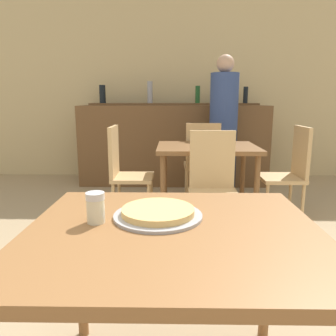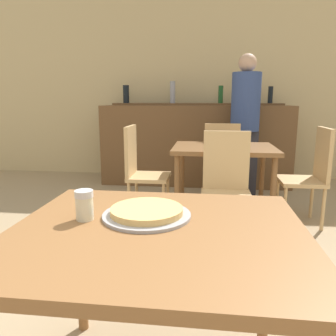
% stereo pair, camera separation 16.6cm
% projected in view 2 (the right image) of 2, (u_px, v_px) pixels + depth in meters
% --- Properties ---
extents(wall_back, '(8.00, 0.05, 2.80)m').
position_uv_depth(wall_back, '(197.00, 85.00, 4.94)').
color(wall_back, '#D1B784').
rests_on(wall_back, ground_plane).
extents(dining_table_near, '(1.03, 0.89, 0.74)m').
position_uv_depth(dining_table_near, '(158.00, 249.00, 1.16)').
color(dining_table_near, brown).
rests_on(dining_table_near, ground_plane).
extents(dining_table_far, '(0.96, 0.73, 0.74)m').
position_uv_depth(dining_table_far, '(224.00, 156.00, 3.15)').
color(dining_table_far, brown).
rests_on(dining_table_far, ground_plane).
extents(bar_counter, '(2.60, 0.56, 1.10)m').
position_uv_depth(bar_counter, '(195.00, 145.00, 4.63)').
color(bar_counter, brown).
rests_on(bar_counter, ground_plane).
extents(bar_back_shelf, '(2.39, 0.24, 0.33)m').
position_uv_depth(bar_back_shelf, '(192.00, 102.00, 4.65)').
color(bar_back_shelf, brown).
rests_on(bar_back_shelf, bar_counter).
extents(chair_far_side_front, '(0.40, 0.40, 0.93)m').
position_uv_depth(chair_far_side_front, '(226.00, 182.00, 2.67)').
color(chair_far_side_front, tan).
rests_on(chair_far_side_front, ground_plane).
extents(chair_far_side_back, '(0.40, 0.40, 0.93)m').
position_uv_depth(chair_far_side_back, '(221.00, 159.00, 3.69)').
color(chair_far_side_back, tan).
rests_on(chair_far_side_back, ground_plane).
extents(chair_far_side_left, '(0.40, 0.40, 0.93)m').
position_uv_depth(chair_far_side_left, '(140.00, 167.00, 3.27)').
color(chair_far_side_left, tan).
rests_on(chair_far_side_left, ground_plane).
extents(chair_far_side_right, '(0.40, 0.40, 0.93)m').
position_uv_depth(chair_far_side_right, '(311.00, 171.00, 3.08)').
color(chair_far_side_right, tan).
rests_on(chair_far_side_right, ground_plane).
extents(pizza_tray, '(0.34, 0.34, 0.04)m').
position_uv_depth(pizza_tray, '(147.00, 213.00, 1.25)').
color(pizza_tray, '#A3A3A8').
rests_on(pizza_tray, dining_table_near).
extents(cheese_shaker, '(0.07, 0.07, 0.11)m').
position_uv_depth(cheese_shaker, '(84.00, 205.00, 1.21)').
color(cheese_shaker, beige).
rests_on(cheese_shaker, dining_table_near).
extents(person_standing, '(0.34, 0.34, 1.70)m').
position_uv_depth(person_standing, '(245.00, 122.00, 3.92)').
color(person_standing, '#2D2D38').
rests_on(person_standing, ground_plane).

